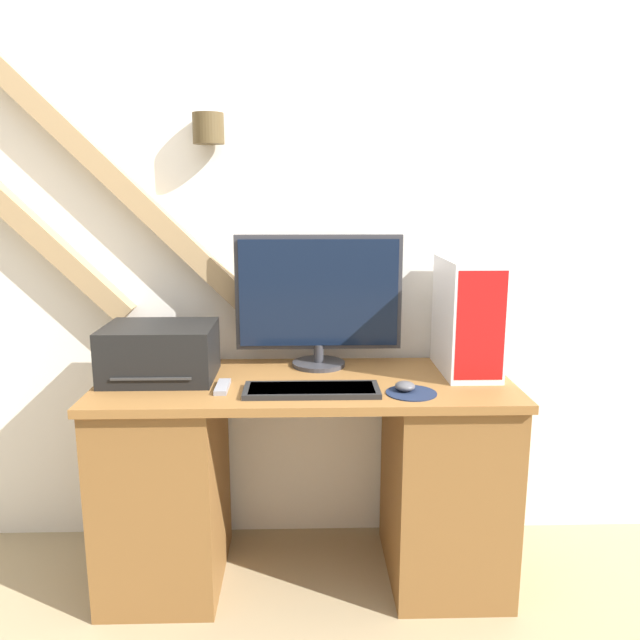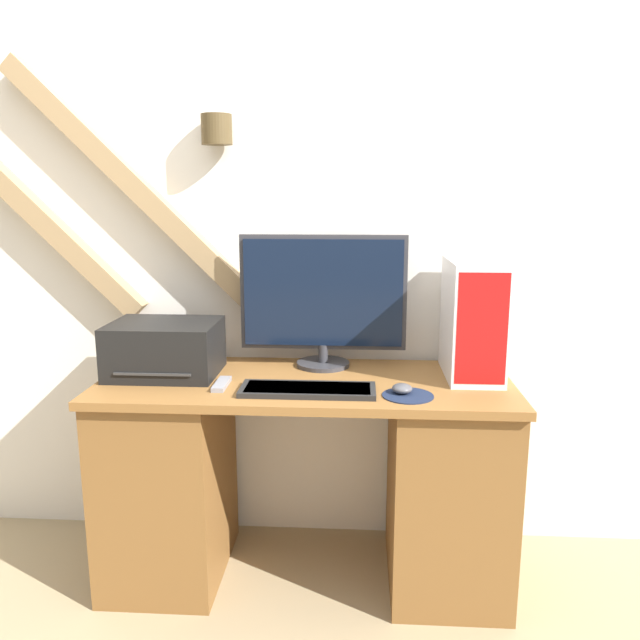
{
  "view_description": "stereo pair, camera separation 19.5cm",
  "coord_description": "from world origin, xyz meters",
  "px_view_note": "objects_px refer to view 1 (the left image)",
  "views": [
    {
      "loc": [
        -0.01,
        -1.85,
        1.44
      ],
      "look_at": [
        0.05,
        0.29,
        0.99
      ],
      "focal_mm": 35.0,
      "sensor_mm": 36.0,
      "label": 1
    },
    {
      "loc": [
        0.19,
        -1.85,
        1.44
      ],
      "look_at": [
        0.05,
        0.29,
        0.99
      ],
      "focal_mm": 35.0,
      "sensor_mm": 36.0,
      "label": 2
    }
  ],
  "objects_px": {
    "remote_control": "(223,387)",
    "monitor": "(319,297)",
    "printer": "(160,352)",
    "keyboard": "(312,390)",
    "mouse": "(405,386)",
    "computer_tower": "(468,316)"
  },
  "relations": [
    {
      "from": "printer",
      "to": "remote_control",
      "type": "height_order",
      "value": "printer"
    },
    {
      "from": "remote_control",
      "to": "computer_tower",
      "type": "bearing_deg",
      "value": 12.06
    },
    {
      "from": "mouse",
      "to": "printer",
      "type": "relative_size",
      "value": 0.19
    },
    {
      "from": "mouse",
      "to": "remote_control",
      "type": "height_order",
      "value": "mouse"
    },
    {
      "from": "keyboard",
      "to": "printer",
      "type": "xyz_separation_m",
      "value": [
        -0.54,
        0.18,
        0.09
      ]
    },
    {
      "from": "mouse",
      "to": "computer_tower",
      "type": "relative_size",
      "value": 0.17
    },
    {
      "from": "keyboard",
      "to": "mouse",
      "type": "relative_size",
      "value": 6.22
    },
    {
      "from": "monitor",
      "to": "printer",
      "type": "distance_m",
      "value": 0.62
    },
    {
      "from": "computer_tower",
      "to": "printer",
      "type": "height_order",
      "value": "computer_tower"
    },
    {
      "from": "computer_tower",
      "to": "remote_control",
      "type": "relative_size",
      "value": 2.89
    },
    {
      "from": "printer",
      "to": "mouse",
      "type": "bearing_deg",
      "value": -11.81
    },
    {
      "from": "mouse",
      "to": "computer_tower",
      "type": "height_order",
      "value": "computer_tower"
    },
    {
      "from": "printer",
      "to": "remote_control",
      "type": "bearing_deg",
      "value": -29.5
    },
    {
      "from": "computer_tower",
      "to": "printer",
      "type": "distance_m",
      "value": 1.13
    },
    {
      "from": "monitor",
      "to": "computer_tower",
      "type": "distance_m",
      "value": 0.56
    },
    {
      "from": "keyboard",
      "to": "mouse",
      "type": "bearing_deg",
      "value": 0.35
    },
    {
      "from": "remote_control",
      "to": "monitor",
      "type": "bearing_deg",
      "value": 40.07
    },
    {
      "from": "monitor",
      "to": "computer_tower",
      "type": "relative_size",
      "value": 1.49
    },
    {
      "from": "monitor",
      "to": "mouse",
      "type": "bearing_deg",
      "value": -49.15
    },
    {
      "from": "mouse",
      "to": "printer",
      "type": "bearing_deg",
      "value": 168.19
    },
    {
      "from": "computer_tower",
      "to": "monitor",
      "type": "bearing_deg",
      "value": 170.24
    },
    {
      "from": "monitor",
      "to": "remote_control",
      "type": "xyz_separation_m",
      "value": [
        -0.34,
        -0.28,
        -0.26
      ]
    }
  ]
}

